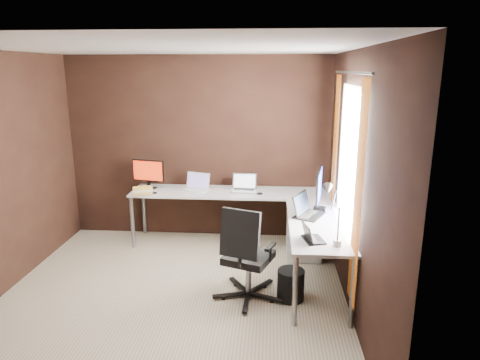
{
  "coord_description": "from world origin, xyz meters",
  "views": [
    {
      "loc": [
        1.0,
        -3.95,
        2.32
      ],
      "look_at": [
        0.64,
        0.95,
        1.03
      ],
      "focal_mm": 32.0,
      "sensor_mm": 36.0,
      "label": 1
    }
  ],
  "objects_px": {
    "monitor_right": "(319,188)",
    "desk_lamp": "(331,206)",
    "drawer_pedestal": "(304,233)",
    "laptop_black_big": "(306,211)",
    "laptop_silver": "(244,187)",
    "book_stack": "(143,191)",
    "laptop_white": "(197,186)",
    "monitor_left": "(148,172)",
    "office_chair": "(247,272)",
    "laptop_black_small": "(311,237)",
    "wastebasket": "(291,285)"
  },
  "relations": [
    {
      "from": "wastebasket",
      "to": "drawer_pedestal",
      "type": "bearing_deg",
      "value": 79.44
    },
    {
      "from": "laptop_black_small",
      "to": "book_stack",
      "type": "bearing_deg",
      "value": 41.51
    },
    {
      "from": "laptop_black_big",
      "to": "wastebasket",
      "type": "distance_m",
      "value": 0.84
    },
    {
      "from": "monitor_right",
      "to": "laptop_silver",
      "type": "height_order",
      "value": "monitor_right"
    },
    {
      "from": "wastebasket",
      "to": "book_stack",
      "type": "bearing_deg",
      "value": 146.67
    },
    {
      "from": "monitor_right",
      "to": "office_chair",
      "type": "relative_size",
      "value": 0.56
    },
    {
      "from": "drawer_pedestal",
      "to": "laptop_silver",
      "type": "relative_size",
      "value": 1.75
    },
    {
      "from": "drawer_pedestal",
      "to": "laptop_silver",
      "type": "bearing_deg",
      "value": 152.83
    },
    {
      "from": "drawer_pedestal",
      "to": "desk_lamp",
      "type": "bearing_deg",
      "value": -84.43
    },
    {
      "from": "laptop_black_small",
      "to": "desk_lamp",
      "type": "bearing_deg",
      "value": -118.64
    },
    {
      "from": "drawer_pedestal",
      "to": "book_stack",
      "type": "xyz_separation_m",
      "value": [
        -2.09,
        0.15,
        0.47
      ]
    },
    {
      "from": "drawer_pedestal",
      "to": "laptop_white",
      "type": "height_order",
      "value": "laptop_white"
    },
    {
      "from": "monitor_right",
      "to": "laptop_black_small",
      "type": "bearing_deg",
      "value": -179.42
    },
    {
      "from": "laptop_white",
      "to": "laptop_silver",
      "type": "xyz_separation_m",
      "value": [
        0.64,
        0.01,
        -0.0
      ]
    },
    {
      "from": "drawer_pedestal",
      "to": "book_stack",
      "type": "bearing_deg",
      "value": 175.9
    },
    {
      "from": "laptop_white",
      "to": "monitor_right",
      "type": "bearing_deg",
      "value": -9.16
    },
    {
      "from": "monitor_left",
      "to": "monitor_right",
      "type": "bearing_deg",
      "value": -7.46
    },
    {
      "from": "office_chair",
      "to": "laptop_black_big",
      "type": "bearing_deg",
      "value": 62.45
    },
    {
      "from": "monitor_right",
      "to": "wastebasket",
      "type": "xyz_separation_m",
      "value": [
        -0.33,
        -0.75,
        -0.84
      ]
    },
    {
      "from": "book_stack",
      "to": "drawer_pedestal",
      "type": "bearing_deg",
      "value": -4.1
    },
    {
      "from": "monitor_right",
      "to": "desk_lamp",
      "type": "height_order",
      "value": "desk_lamp"
    },
    {
      "from": "monitor_left",
      "to": "drawer_pedestal",
      "type": "bearing_deg",
      "value": 0.26
    },
    {
      "from": "laptop_black_big",
      "to": "office_chair",
      "type": "xyz_separation_m",
      "value": [
        -0.63,
        -0.56,
        -0.49
      ]
    },
    {
      "from": "laptop_black_big",
      "to": "desk_lamp",
      "type": "bearing_deg",
      "value": -142.45
    },
    {
      "from": "book_stack",
      "to": "wastebasket",
      "type": "distance_m",
      "value": 2.34
    },
    {
      "from": "laptop_silver",
      "to": "office_chair",
      "type": "distance_m",
      "value": 1.6
    },
    {
      "from": "laptop_white",
      "to": "wastebasket",
      "type": "xyz_separation_m",
      "value": [
        1.22,
        -1.48,
        -0.62
      ]
    },
    {
      "from": "monitor_right",
      "to": "laptop_white",
      "type": "bearing_deg",
      "value": 74.86
    },
    {
      "from": "drawer_pedestal",
      "to": "laptop_black_small",
      "type": "bearing_deg",
      "value": -91.61
    },
    {
      "from": "laptop_silver",
      "to": "book_stack",
      "type": "bearing_deg",
      "value": -165.9
    },
    {
      "from": "laptop_black_small",
      "to": "office_chair",
      "type": "relative_size",
      "value": 0.28
    },
    {
      "from": "laptop_black_small",
      "to": "wastebasket",
      "type": "bearing_deg",
      "value": 28.89
    },
    {
      "from": "desk_lamp",
      "to": "laptop_black_small",
      "type": "bearing_deg",
      "value": -171.53
    },
    {
      "from": "monitor_left",
      "to": "desk_lamp",
      "type": "distance_m",
      "value": 2.81
    },
    {
      "from": "book_stack",
      "to": "monitor_left",
      "type": "bearing_deg",
      "value": 88.4
    },
    {
      "from": "book_stack",
      "to": "laptop_black_big",
      "type": "bearing_deg",
      "value": -18.76
    },
    {
      "from": "desk_lamp",
      "to": "drawer_pedestal",
      "type": "bearing_deg",
      "value": 118.9
    },
    {
      "from": "drawer_pedestal",
      "to": "office_chair",
      "type": "bearing_deg",
      "value": -120.41
    },
    {
      "from": "laptop_silver",
      "to": "laptop_black_small",
      "type": "bearing_deg",
      "value": -62.77
    },
    {
      "from": "drawer_pedestal",
      "to": "laptop_black_big",
      "type": "xyz_separation_m",
      "value": [
        -0.03,
        -0.55,
        0.48
      ]
    },
    {
      "from": "laptop_black_big",
      "to": "book_stack",
      "type": "xyz_separation_m",
      "value": [
        -2.07,
        0.7,
        -0.01
      ]
    },
    {
      "from": "laptop_white",
      "to": "laptop_silver",
      "type": "distance_m",
      "value": 0.64
    },
    {
      "from": "monitor_right",
      "to": "laptop_black_big",
      "type": "relative_size",
      "value": 1.26
    },
    {
      "from": "laptop_black_big",
      "to": "wastebasket",
      "type": "relative_size",
      "value": 1.41
    },
    {
      "from": "drawer_pedestal",
      "to": "laptop_silver",
      "type": "xyz_separation_m",
      "value": [
        -0.78,
        0.4,
        0.48
      ]
    },
    {
      "from": "monitor_left",
      "to": "book_stack",
      "type": "xyz_separation_m",
      "value": [
        -0.01,
        -0.26,
        -0.18
      ]
    },
    {
      "from": "monitor_right",
      "to": "drawer_pedestal",
      "type": "bearing_deg",
      "value": 29.92
    },
    {
      "from": "laptop_silver",
      "to": "book_stack",
      "type": "height_order",
      "value": "laptop_silver"
    },
    {
      "from": "monitor_left",
      "to": "office_chair",
      "type": "distance_m",
      "value": 2.19
    },
    {
      "from": "laptop_black_small",
      "to": "office_chair",
      "type": "xyz_separation_m",
      "value": [
        -0.62,
        0.16,
        -0.47
      ]
    }
  ]
}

